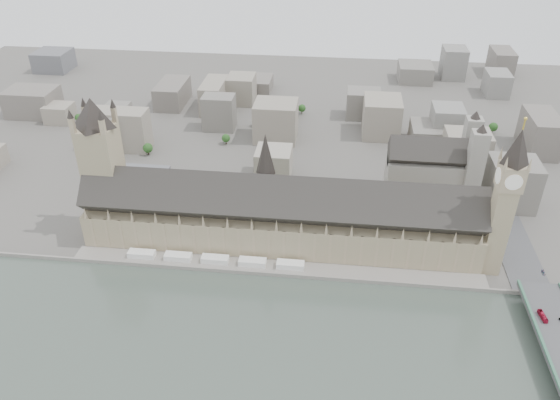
# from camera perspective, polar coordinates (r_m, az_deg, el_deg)

# --- Properties ---
(ground) EXTENTS (900.00, 900.00, 0.00)m
(ground) POSITION_cam_1_polar(r_m,az_deg,el_deg) (365.95, -0.38, -6.48)
(ground) COLOR #595651
(ground) RESTS_ON ground
(embankment_wall) EXTENTS (600.00, 1.50, 3.00)m
(embankment_wall) POSITION_cam_1_polar(r_m,az_deg,el_deg) (353.45, -0.67, -7.79)
(embankment_wall) COLOR gray
(embankment_wall) RESTS_ON ground
(river_terrace) EXTENTS (270.00, 15.00, 2.00)m
(river_terrace) POSITION_cam_1_polar(r_m,az_deg,el_deg) (359.52, -0.52, -7.09)
(river_terrace) COLOR gray
(river_terrace) RESTS_ON ground
(terrace_tents) EXTENTS (118.00, 7.00, 4.00)m
(terrace_tents) POSITION_cam_1_polar(r_m,az_deg,el_deg) (364.13, -6.81, -6.17)
(terrace_tents) COLOR white
(terrace_tents) RESTS_ON river_terrace
(palace_of_westminster) EXTENTS (265.00, 40.73, 55.44)m
(palace_of_westminster) POSITION_cam_1_polar(r_m,az_deg,el_deg) (368.37, -0.02, -1.81)
(palace_of_westminster) COLOR tan
(palace_of_westminster) RESTS_ON ground
(elizabeth_tower) EXTENTS (17.00, 17.00, 107.50)m
(elizabeth_tower) POSITION_cam_1_polar(r_m,az_deg,el_deg) (353.28, 22.58, 0.62)
(elizabeth_tower) COLOR tan
(elizabeth_tower) RESTS_ON ground
(victoria_tower) EXTENTS (30.00, 30.00, 100.00)m
(victoria_tower) POSITION_cam_1_polar(r_m,az_deg,el_deg) (388.30, -18.14, 3.93)
(victoria_tower) COLOR tan
(victoria_tower) RESTS_ON ground
(central_tower) EXTENTS (13.00, 13.00, 48.00)m
(central_tower) POSITION_cam_1_polar(r_m,az_deg,el_deg) (356.63, -1.50, 3.56)
(central_tower) COLOR tan
(central_tower) RESTS_ON ground
(westminster_abbey) EXTENTS (68.00, 36.00, 64.00)m
(westminster_abbey) POSITION_cam_1_polar(r_m,az_deg,el_deg) (436.70, 15.79, 3.05)
(westminster_abbey) COLOR gray
(westminster_abbey) RESTS_ON ground
(city_skyline_inland) EXTENTS (720.00, 360.00, 38.00)m
(city_skyline_inland) POSITION_cam_1_polar(r_m,az_deg,el_deg) (570.12, 2.62, 10.48)
(city_skyline_inland) COLOR gray
(city_skyline_inland) RESTS_ON ground
(park_trees) EXTENTS (110.00, 30.00, 15.00)m
(park_trees) POSITION_cam_1_polar(r_m,az_deg,el_deg) (411.22, -0.76, -0.39)
(park_trees) COLOR #244A1A
(park_trees) RESTS_ON ground
(red_bus_north) EXTENTS (3.46, 9.85, 2.69)m
(red_bus_north) POSITION_cam_1_polar(r_m,az_deg,el_deg) (343.76, 25.76, -10.86)
(red_bus_north) COLOR #A9132E
(red_bus_north) RESTS_ON westminster_bridge
(car_approach) EXTENTS (2.04, 4.64, 1.33)m
(car_approach) POSITION_cam_1_polar(r_m,az_deg,el_deg) (377.19, 25.81, -6.84)
(car_approach) COLOR gray
(car_approach) RESTS_ON westminster_bridge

